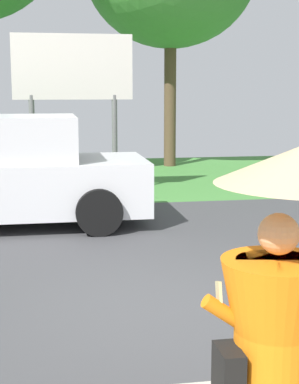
{
  "coord_description": "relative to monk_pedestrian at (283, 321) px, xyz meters",
  "views": [
    {
      "loc": [
        -1.28,
        -6.09,
        2.34
      ],
      "look_at": [
        -0.05,
        1.0,
        1.1
      ],
      "focal_mm": 56.48,
      "sensor_mm": 36.0,
      "label": 1
    }
  ],
  "objects": [
    {
      "name": "ground_plane",
      "position": [
        0.05,
        6.15,
        -1.16
      ],
      "size": [
        40.0,
        22.0,
        0.2
      ],
      "color": "#424244"
    },
    {
      "name": "monk_pedestrian",
      "position": [
        0.0,
        0.0,
        0.0
      ],
      "size": [
        1.08,
        1.02,
        2.13
      ],
      "rotation": [
        0.0,
        0.0,
        -0.14
      ],
      "color": "orange",
      "rests_on": "ground_plane"
    },
    {
      "name": "roadside_billboard",
      "position": [
        -0.59,
        10.49,
        1.44
      ],
      "size": [
        2.6,
        0.12,
        3.5
      ],
      "color": "slate",
      "rests_on": "ground_plane"
    }
  ]
}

